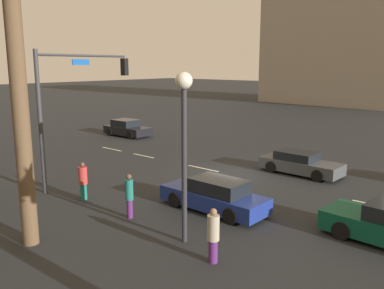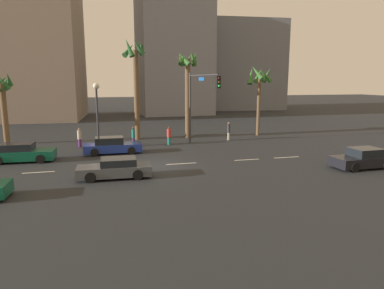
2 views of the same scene
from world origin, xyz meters
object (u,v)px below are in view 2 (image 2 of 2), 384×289
Objects in this scene: building_2 at (36,31)px; pedestrian_1 at (229,130)px; car_1 at (112,146)px; streetlamp at (97,102)px; building_0 at (174,53)px; pedestrian_0 at (133,136)px; traffic_signal at (199,96)px; pedestrian_2 at (80,137)px; palm_tree_2 at (2,95)px; car_3 at (115,169)px; pedestrian_3 at (169,135)px; building_3 at (235,66)px; palm_tree_0 at (188,79)px; palm_tree_1 at (135,73)px; car_2 at (21,153)px; car_0 at (363,159)px; palm_tree_3 at (259,82)px.

pedestrian_1 is at bearing -47.73° from building_2.
streetlamp reaches higher than car_1.
pedestrian_0 is at bearing -111.08° from building_0.
car_1 is 0.71× the size of traffic_signal.
palm_tree_2 reaches higher than pedestrian_2.
pedestrian_0 is at bearing 54.73° from car_1.
car_3 is 11.66m from pedestrian_3.
building_2 is 39.34m from building_3.
building_3 is (19.38, 36.29, 2.92)m from palm_tree_0.
building_2 reaches higher than palm_tree_1.
building_2 is (-9.87, 38.79, 12.84)m from car_3.
pedestrian_2 is at bearing -151.83° from palm_tree_1.
palm_tree_1 reaches higher than car_1.
traffic_signal is at bearing 10.61° from car_2.
pedestrian_0 is at bearing -117.48° from building_3.
pedestrian_3 is 34.61m from building_2.
car_0 is 2.39× the size of pedestrian_2.
building_0 reaches higher than car_2.
building_2 reaches higher than pedestrian_0.
traffic_signal is at bearing -92.68° from palm_tree_0.
building_0 reaches higher than palm_tree_2.
car_1 is 1.00× the size of car_2.
building_0 is at bearing 50.87° from palm_tree_2.
car_1 is at bearing -170.18° from traffic_signal.
pedestrian_0 is at bearing -149.20° from palm_tree_0.
car_1 is 0.70× the size of palm_tree_2.
pedestrian_3 is (11.91, 4.09, 0.25)m from car_2.
palm_tree_0 is (8.03, 6.44, 5.49)m from car_1.
traffic_signal is 9.46m from palm_tree_3.
car_2 is 0.82× the size of streetlamp.
traffic_signal is at bearing 48.75° from car_3.
pedestrian_3 reaches higher than car_1.
car_1 is 0.25× the size of building_3.
palm_tree_0 is at bearing 30.80° from pedestrian_0.
building_0 is at bearing 82.15° from traffic_signal.
building_0 is (-3.67, 27.49, 5.05)m from palm_tree_3.
car_1 is 8.83m from traffic_signal.
car_0 is 0.19× the size of building_0.
palm_tree_1 is at bearing 67.40° from car_1.
pedestrian_3 is at bearing 150.84° from traffic_signal.
palm_tree_2 is 34.98m from building_0.
car_1 is at bearing -112.71° from building_0.
car_1 is 3.52m from pedestrian_0.
pedestrian_3 is (3.28, -0.13, -0.06)m from pedestrian_0.
car_0 is at bearing -47.08° from pedestrian_3.
car_3 is at bearing -71.66° from building_2.
building_2 is at bearing 112.90° from pedestrian_0.
car_3 is at bearing -101.15° from palm_tree_1.
palm_tree_2 is (-14.80, 4.11, 3.74)m from pedestrian_3.
car_3 is (6.54, -6.26, -0.06)m from car_2.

